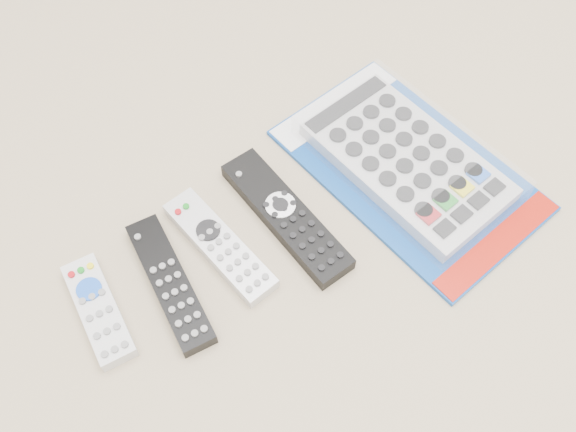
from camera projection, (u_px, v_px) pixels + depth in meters
remote_small_grey at (99, 310)px, 0.80m from camera, size 0.07×0.16×0.02m
remote_slim_black at (170, 283)px, 0.82m from camera, size 0.08×0.20×0.02m
remote_silver_dvd at (220, 246)px, 0.85m from camera, size 0.05×0.19×0.02m
remote_large_black at (286, 216)px, 0.87m from camera, size 0.06×0.23×0.03m
jumbo_remote_packaged at (407, 160)px, 0.91m from camera, size 0.23×0.38×0.05m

